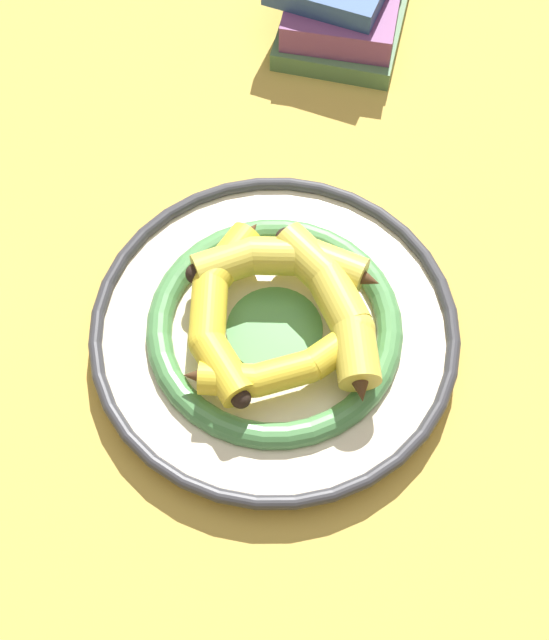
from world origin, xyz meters
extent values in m
plane|color=gold|center=(0.00, 0.00, 0.00)|extent=(2.80, 2.80, 0.00)
cylinder|color=beige|center=(0.04, 0.04, 0.01)|extent=(0.34, 0.34, 0.02)
torus|color=#4C894C|center=(0.04, 0.04, 0.02)|extent=(0.25, 0.25, 0.02)
cylinder|color=#4C894C|center=(0.04, 0.04, 0.02)|extent=(0.09, 0.09, 0.00)
torus|color=#333338|center=(0.04, 0.04, 0.02)|extent=(0.35, 0.35, 0.01)
cylinder|color=yellow|center=(-0.01, 0.10, 0.05)|extent=(0.05, 0.06, 0.03)
cylinder|color=yellow|center=(-0.02, 0.05, 0.05)|extent=(0.03, 0.05, 0.03)
cylinder|color=yellow|center=(-0.01, 0.00, 0.05)|extent=(0.05, 0.06, 0.03)
sphere|color=yellow|center=(-0.02, 0.08, 0.05)|extent=(0.03, 0.03, 0.03)
sphere|color=yellow|center=(-0.02, 0.03, 0.05)|extent=(0.03, 0.03, 0.03)
cone|color=#472D19|center=(0.00, 0.12, 0.05)|extent=(0.03, 0.03, 0.02)
sphere|color=black|center=(0.00, -0.02, 0.05)|extent=(0.02, 0.02, 0.02)
cylinder|color=gold|center=(-0.02, -0.02, 0.06)|extent=(0.06, 0.05, 0.04)
cylinder|color=gold|center=(0.03, -0.02, 0.06)|extent=(0.06, 0.04, 0.04)
cylinder|color=gold|center=(0.09, -0.01, 0.06)|extent=(0.07, 0.06, 0.04)
sphere|color=gold|center=(0.00, -0.02, 0.06)|extent=(0.04, 0.04, 0.04)
sphere|color=gold|center=(0.06, -0.02, 0.06)|extent=(0.04, 0.04, 0.04)
cone|color=#472D19|center=(-0.05, -0.01, 0.06)|extent=(0.04, 0.04, 0.03)
sphere|color=black|center=(0.11, 0.01, 0.06)|extent=(0.02, 0.02, 0.02)
cylinder|color=gold|center=(0.07, -0.03, 0.06)|extent=(0.06, 0.07, 0.04)
cylinder|color=gold|center=(0.10, 0.02, 0.06)|extent=(0.05, 0.06, 0.04)
cylinder|color=gold|center=(0.10, 0.07, 0.06)|extent=(0.04, 0.06, 0.04)
sphere|color=gold|center=(0.09, -0.01, 0.06)|extent=(0.04, 0.04, 0.04)
sphere|color=gold|center=(0.11, 0.04, 0.06)|extent=(0.04, 0.04, 0.04)
cone|color=#472D19|center=(0.05, -0.05, 0.06)|extent=(0.04, 0.04, 0.03)
sphere|color=black|center=(0.10, 0.10, 0.06)|extent=(0.02, 0.02, 0.02)
cylinder|color=yellow|center=(0.11, 0.06, 0.05)|extent=(0.07, 0.07, 0.03)
cylinder|color=yellow|center=(0.06, 0.10, 0.05)|extent=(0.07, 0.05, 0.03)
cylinder|color=yellow|center=(0.00, 0.10, 0.05)|extent=(0.07, 0.05, 0.03)
sphere|color=yellow|center=(0.09, 0.09, 0.05)|extent=(0.03, 0.03, 0.03)
sphere|color=yellow|center=(0.03, 0.11, 0.05)|extent=(0.03, 0.03, 0.03)
cone|color=#472D19|center=(0.13, 0.04, 0.05)|extent=(0.04, 0.04, 0.03)
sphere|color=black|center=(-0.03, 0.09, 0.05)|extent=(0.02, 0.02, 0.02)
cube|color=#4C754C|center=(0.43, -0.17, 0.01)|extent=(0.25, 0.22, 0.02)
cube|color=white|center=(0.43, -0.17, 0.01)|extent=(0.24, 0.21, 0.02)
camera|label=1|loc=(-0.33, 0.16, 0.78)|focal=50.00mm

